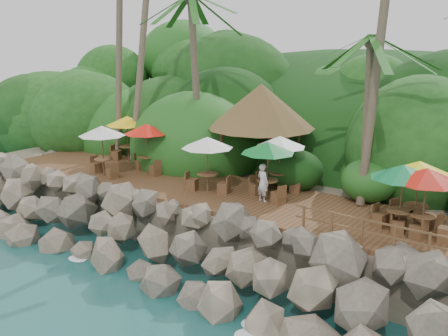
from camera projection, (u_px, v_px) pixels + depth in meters
The scene contains 11 objects.
ground at pixel (130, 287), 19.93m from camera, with size 140.00×140.00×0.00m, color #19514F.
land_base at pixel (321, 172), 32.18m from camera, with size 32.00×25.20×2.10m, color gray.
jungle_hill at pixel (366, 165), 38.31m from camera, with size 44.80×28.00×15.40m, color #143811.
seawall at pixel (165, 242), 21.21m from camera, with size 29.00×4.00×2.30m, color gray, non-canonical shape.
terrace at pixel (224, 193), 24.07m from camera, with size 26.00×5.00×0.20m, color brown.
jungle_foliage at pixel (313, 193), 31.66m from camera, with size 44.00×16.00×12.00m, color #143811, non-canonical shape.
foam_line at pixel (136, 284), 20.16m from camera, with size 25.20×0.80×0.06m.
palapa at pixel (261, 106), 26.03m from camera, with size 5.36×5.36×4.60m.
dining_clusters at pixel (246, 148), 23.10m from camera, with size 19.03×5.24×2.53m.
railing at pixel (412, 240), 16.85m from camera, with size 8.30×0.10×1.00m.
waiter at pixel (263, 183), 22.45m from camera, with size 0.61×0.40×1.66m, color silver.
Camera 1 is at (13.58, -12.59, 9.35)m, focal length 42.44 mm.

